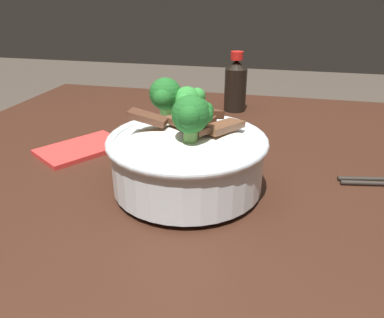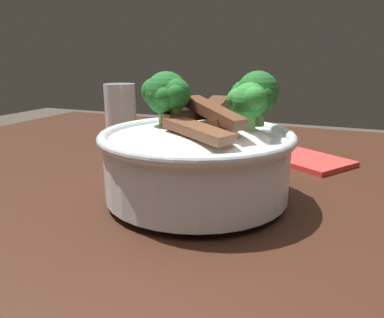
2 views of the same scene
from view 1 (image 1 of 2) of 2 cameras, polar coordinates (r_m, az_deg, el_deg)
dining_table at (r=0.57m, az=-1.41°, el=-15.50°), size 1.15×1.03×0.78m
rice_bowl at (r=0.51m, az=-0.49°, el=1.15°), size 0.22×0.22×0.15m
soy_sauce_bottle at (r=0.87m, az=6.72°, el=11.25°), size 0.05×0.05×0.14m
folded_napkin at (r=0.68m, az=-16.61°, el=1.58°), size 0.17×0.15×0.01m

